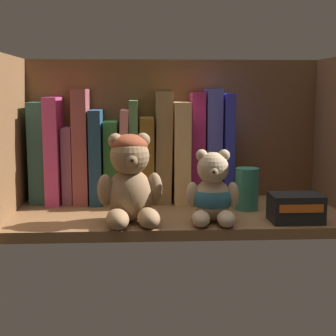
% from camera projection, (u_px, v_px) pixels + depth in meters
% --- Properties ---
extents(shelf_board, '(0.65, 0.29, 0.02)m').
position_uv_depth(shelf_board, '(178.00, 216.00, 1.03)').
color(shelf_board, brown).
rests_on(shelf_board, ground).
extents(shelf_back_panel, '(0.68, 0.01, 0.33)m').
position_uv_depth(shelf_back_panel, '(173.00, 133.00, 1.16)').
color(shelf_back_panel, brown).
rests_on(shelf_back_panel, ground).
extents(shelf_side_panel_left, '(0.02, 0.32, 0.33)m').
position_uv_depth(shelf_side_panel_left, '(7.00, 141.00, 0.99)').
color(shelf_side_panel_left, brown).
rests_on(shelf_side_panel_left, ground).
extents(book_0, '(0.03, 0.10, 0.22)m').
position_uv_depth(book_0, '(40.00, 152.00, 1.11)').
color(book_0, '#2D5A55').
rests_on(book_0, shelf_board).
extents(book_1, '(0.03, 0.14, 0.23)m').
position_uv_depth(book_1, '(56.00, 150.00, 1.11)').
color(book_1, '#C63E80').
rests_on(book_1, shelf_board).
extents(book_2, '(0.02, 0.10, 0.16)m').
position_uv_depth(book_2, '(69.00, 164.00, 1.12)').
color(book_2, '#A76484').
rests_on(book_2, shelf_board).
extents(book_3, '(0.03, 0.14, 0.24)m').
position_uv_depth(book_3, '(83.00, 145.00, 1.12)').
color(book_3, '#964747').
rests_on(book_3, shelf_board).
extents(book_4, '(0.03, 0.15, 0.20)m').
position_uv_depth(book_4, '(97.00, 155.00, 1.12)').
color(book_4, navy).
rests_on(book_4, shelf_board).
extents(book_5, '(0.03, 0.10, 0.18)m').
position_uv_depth(book_5, '(112.00, 161.00, 1.12)').
color(book_5, '#367735').
rests_on(book_5, shelf_board).
extents(book_6, '(0.03, 0.13, 0.20)m').
position_uv_depth(book_6, '(124.00, 155.00, 1.12)').
color(book_6, tan).
rests_on(book_6, shelf_board).
extents(book_7, '(0.02, 0.13, 0.22)m').
position_uv_depth(book_7, '(134.00, 151.00, 1.12)').
color(book_7, '#4E7E4D').
rests_on(book_7, shelf_board).
extents(book_8, '(0.03, 0.13, 0.18)m').
position_uv_depth(book_8, '(147.00, 159.00, 1.13)').
color(book_8, brown).
rests_on(book_8, shelf_board).
extents(book_9, '(0.04, 0.11, 0.24)m').
position_uv_depth(book_9, '(163.00, 146.00, 1.13)').
color(book_9, olive).
rests_on(book_9, shelf_board).
extents(book_10, '(0.03, 0.15, 0.22)m').
position_uv_depth(book_10, '(180.00, 151.00, 1.13)').
color(book_10, tan).
rests_on(book_10, shelf_board).
extents(book_11, '(0.03, 0.10, 0.24)m').
position_uv_depth(book_11, '(196.00, 147.00, 1.13)').
color(book_11, '#AF2467').
rests_on(book_11, shelf_board).
extents(book_12, '(0.03, 0.10, 0.25)m').
position_uv_depth(book_12, '(212.00, 145.00, 1.13)').
color(book_12, '#5357BB').
rests_on(book_12, shelf_board).
extents(book_13, '(0.02, 0.14, 0.24)m').
position_uv_depth(book_13, '(225.00, 147.00, 1.13)').
color(book_13, '#2B30AF').
rests_on(book_13, shelf_board).
extents(teddy_bear_larger, '(0.12, 0.13, 0.17)m').
position_uv_depth(teddy_bear_larger, '(130.00, 181.00, 0.93)').
color(teddy_bear_larger, '#93704C').
rests_on(teddy_bear_larger, shelf_board).
extents(teddy_bear_smaller, '(0.10, 0.10, 0.13)m').
position_uv_depth(teddy_bear_smaller, '(213.00, 194.00, 0.94)').
color(teddy_bear_smaller, tan).
rests_on(teddy_bear_smaller, shelf_board).
extents(pillar_candle, '(0.05, 0.05, 0.09)m').
position_uv_depth(pillar_candle, '(247.00, 189.00, 1.04)').
color(pillar_candle, '#2D7A66').
rests_on(pillar_candle, shelf_board).
extents(small_product_box, '(0.09, 0.07, 0.05)m').
position_uv_depth(small_product_box, '(296.00, 208.00, 0.94)').
color(small_product_box, black).
rests_on(small_product_box, shelf_board).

